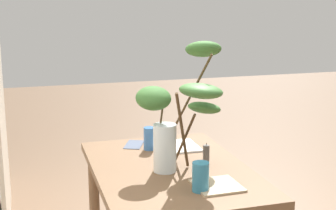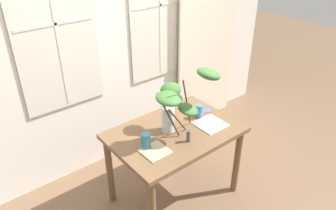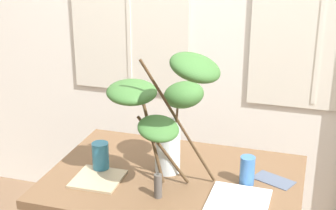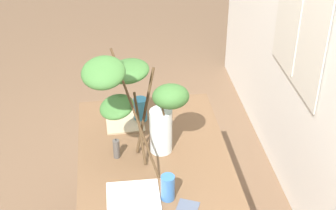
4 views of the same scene
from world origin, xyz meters
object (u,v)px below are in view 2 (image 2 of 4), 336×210
drinking_glass_blue_left (146,141)px  pillar_candle (188,136)px  vase_with_branches (178,100)px  dining_table (175,141)px  drinking_glass_blue_right (199,111)px  plate_square_right (211,124)px  plate_square_left (155,151)px

drinking_glass_blue_left → pillar_candle: 0.37m
vase_with_branches → pillar_candle: (0.00, -0.14, -0.29)m
vase_with_branches → pillar_candle: bearing=-89.8°
vase_with_branches → drinking_glass_blue_left: vase_with_branches is taller
dining_table → drinking_glass_blue_right: drinking_glass_blue_right is taller
dining_table → plate_square_right: size_ratio=4.60×
dining_table → pillar_candle: size_ratio=9.65×
dining_table → plate_square_left: plate_square_left is taller
drinking_glass_blue_right → drinking_glass_blue_left: bearing=-174.1°
plate_square_left → plate_square_right: (0.64, 0.00, 0.00)m
drinking_glass_blue_left → plate_square_right: bearing=-7.9°
pillar_candle → drinking_glass_blue_right: bearing=33.2°
dining_table → plate_square_right: (0.32, -0.13, 0.12)m
vase_with_branches → plate_square_right: (0.34, -0.08, -0.34)m
vase_with_branches → plate_square_left: 0.47m
plate_square_right → dining_table: bearing=157.7°
dining_table → vase_with_branches: (-0.01, -0.05, 0.46)m
plate_square_right → pillar_candle: (-0.34, -0.06, 0.05)m
drinking_glass_blue_left → pillar_candle: size_ratio=1.16×
vase_with_branches → drinking_glass_blue_right: (0.34, 0.08, -0.28)m
drinking_glass_blue_left → pillar_candle: bearing=-24.8°
drinking_glass_blue_left → dining_table: bearing=6.4°
dining_table → drinking_glass_blue_right: size_ratio=8.69×
vase_with_branches → plate_square_right: size_ratio=2.70×
dining_table → pillar_candle: 0.26m
vase_with_branches → plate_square_left: (-0.31, -0.08, -0.34)m
dining_table → drinking_glass_blue_left: size_ratio=8.35×
plate_square_left → pillar_candle: pillar_candle is taller
vase_with_branches → plate_square_right: vase_with_branches is taller
pillar_candle → plate_square_right: bearing=10.5°
vase_with_branches → pillar_candle: vase_with_branches is taller
plate_square_right → pillar_candle: bearing=-169.5°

